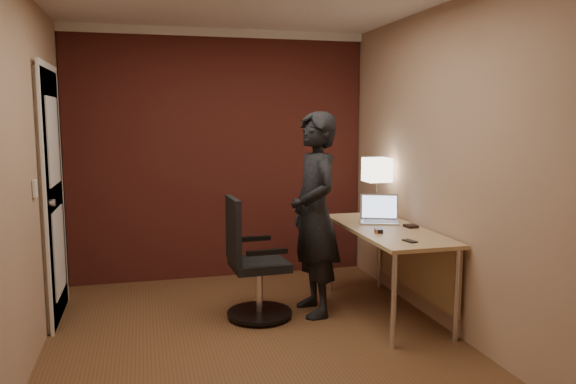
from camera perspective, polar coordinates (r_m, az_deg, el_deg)
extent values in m
plane|color=brown|center=(4.13, -2.90, -15.79)|extent=(4.00, 4.00, 0.00)
plane|color=tan|center=(5.77, -7.00, 3.71)|extent=(3.00, 0.00, 3.00)
plane|color=tan|center=(1.91, 9.08, -4.28)|extent=(3.00, 0.00, 3.00)
plane|color=tan|center=(3.81, -25.74, 0.98)|extent=(0.00, 4.00, 4.00)
plane|color=tan|center=(4.36, 16.69, 2.18)|extent=(0.00, 4.00, 4.00)
cube|color=maroon|center=(5.74, -6.96, 3.69)|extent=(2.98, 0.06, 2.50)
cube|color=silver|center=(5.78, -7.15, 15.74)|extent=(3.00, 0.08, 0.08)
cube|color=silver|center=(4.40, 16.85, 18.06)|extent=(0.08, 4.00, 0.08)
cube|color=silver|center=(4.91, -22.84, -0.46)|extent=(0.05, 0.82, 2.02)
cube|color=silver|center=(4.91, -22.66, -0.46)|extent=(0.02, 0.92, 2.12)
cylinder|color=silver|center=(4.58, -22.86, -1.01)|extent=(0.05, 0.05, 0.05)
cube|color=silver|center=(4.25, -24.31, 0.33)|extent=(0.02, 0.08, 0.12)
cube|color=tan|center=(4.72, 9.99, -3.78)|extent=(0.60, 1.50, 0.03)
cube|color=tan|center=(4.91, 12.91, -6.84)|extent=(0.02, 1.38, 0.54)
cylinder|color=silver|center=(4.11, 10.68, -10.81)|extent=(0.04, 0.04, 0.70)
cylinder|color=silver|center=(5.34, 4.35, -6.37)|extent=(0.04, 0.04, 0.70)
cylinder|color=silver|center=(4.34, 16.77, -10.01)|extent=(0.04, 0.04, 0.70)
cylinder|color=silver|center=(5.52, 9.29, -5.99)|extent=(0.04, 0.04, 0.70)
cube|color=silver|center=(5.31, 8.93, -2.24)|extent=(0.11, 0.11, 0.01)
cylinder|color=silver|center=(5.29, 8.96, -0.56)|extent=(0.01, 0.01, 0.30)
cube|color=white|center=(5.26, 9.02, 2.25)|extent=(0.22, 0.22, 0.22)
cube|color=silver|center=(4.93, 9.25, -3.02)|extent=(0.39, 0.33, 0.01)
cube|color=silver|center=(5.02, 9.22, -1.46)|extent=(0.33, 0.17, 0.22)
cube|color=#B2CCF2|center=(5.01, 9.27, -1.48)|extent=(0.30, 0.15, 0.19)
cube|color=gray|center=(4.92, 9.30, -2.95)|extent=(0.31, 0.22, 0.00)
cube|color=black|center=(4.52, 9.19, -3.88)|extent=(0.09, 0.11, 0.03)
cube|color=black|center=(4.24, 12.27, -4.88)|extent=(0.08, 0.13, 0.01)
cube|color=black|center=(4.77, 12.38, -3.40)|extent=(0.10, 0.12, 0.02)
cylinder|color=black|center=(4.73, -2.90, -12.17)|extent=(0.53, 0.53, 0.03)
cylinder|color=silver|center=(4.67, -2.92, -9.85)|extent=(0.06, 0.06, 0.40)
cube|color=black|center=(4.61, -2.94, -7.36)|extent=(0.46, 0.46, 0.07)
cube|color=black|center=(4.49, -5.56, -3.90)|extent=(0.07, 0.40, 0.52)
cube|color=black|center=(4.80, -3.70, -4.76)|extent=(0.33, 0.06, 0.04)
cube|color=black|center=(4.34, -2.13, -6.11)|extent=(0.33, 0.06, 0.04)
imported|color=black|center=(4.64, 2.73, -2.28)|extent=(0.43, 0.63, 1.68)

